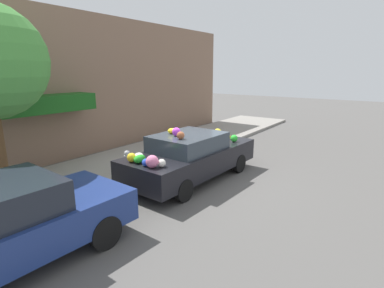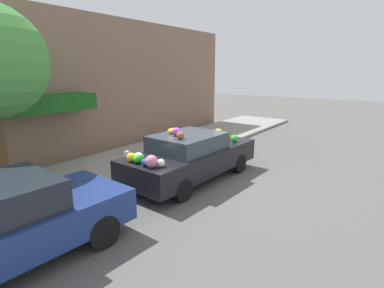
# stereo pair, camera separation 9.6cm
# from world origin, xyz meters

# --- Properties ---
(ground_plane) EXTENTS (60.00, 60.00, 0.00)m
(ground_plane) POSITION_xyz_m (0.00, 0.00, 0.00)
(ground_plane) COLOR #565451
(sidewalk_curb) EXTENTS (24.00, 3.20, 0.13)m
(sidewalk_curb) POSITION_xyz_m (0.00, 2.70, 0.07)
(sidewalk_curb) COLOR gray
(sidewalk_curb) RESTS_ON ground
(building_facade) EXTENTS (18.00, 1.20, 5.32)m
(building_facade) POSITION_xyz_m (-0.12, 4.92, 2.63)
(building_facade) COLOR #846651
(building_facade) RESTS_ON ground
(fire_hydrant) EXTENTS (0.20, 0.20, 0.70)m
(fire_hydrant) POSITION_xyz_m (-0.99, 1.69, 0.48)
(fire_hydrant) COLOR #B2B2B7
(fire_hydrant) RESTS_ON sidewalk_curb
(art_car) EXTENTS (4.63, 1.98, 1.67)m
(art_car) POSITION_xyz_m (-0.05, -0.06, 0.74)
(art_car) COLOR black
(art_car) RESTS_ON ground
(parked_car_plain) EXTENTS (4.06, 2.01, 1.49)m
(parked_car_plain) POSITION_xyz_m (-5.16, 0.00, 0.76)
(parked_car_plain) COLOR navy
(parked_car_plain) RESTS_ON ground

